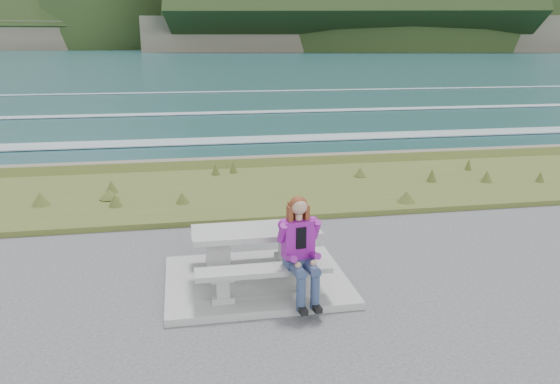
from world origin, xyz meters
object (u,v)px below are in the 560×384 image
(picnic_table, at_px, (256,240))
(bench_seaward, at_px, (250,239))
(seated_woman, at_px, (302,265))
(bench_landward, at_px, (264,275))

(picnic_table, distance_m, bench_seaward, 0.74)
(seated_woman, bearing_deg, bench_landward, 157.94)
(picnic_table, height_order, bench_landward, picnic_table)
(picnic_table, bearing_deg, bench_seaward, 90.00)
(bench_seaward, relative_size, seated_woman, 1.29)
(bench_landward, xyz_separation_m, bench_seaward, (0.00, 1.40, 0.00))
(bench_seaward, bearing_deg, bench_landward, -90.00)
(picnic_table, distance_m, seated_woman, 0.96)
(bench_landward, bearing_deg, bench_seaward, 90.00)
(bench_landward, xyz_separation_m, seated_woman, (0.48, -0.13, 0.17))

